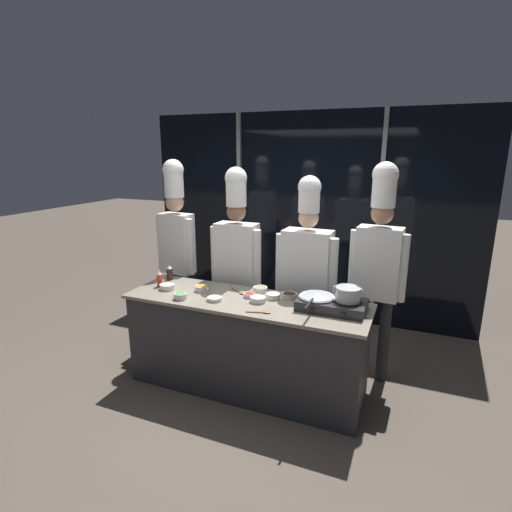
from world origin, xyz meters
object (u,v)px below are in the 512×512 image
Objects in this scene: prep_bowl_noodles at (215,298)px; prep_bowl_bell_pepper at (249,295)px; frying_pan at (317,295)px; prep_bowl_soy_glaze at (289,295)px; prep_bowl_mushrooms at (260,289)px; chef_sous at (237,252)px; prep_bowl_onion at (258,299)px; chef_line at (307,264)px; prep_bowl_scallions at (180,296)px; squeeze_bottle_chili at (160,279)px; prep_bowl_carrots at (201,288)px; serving_spoon_solid at (263,312)px; prep_bowl_chicken at (167,286)px; chef_pastry at (379,256)px; squeeze_bottle_soy at (170,273)px; portable_stove at (332,304)px; stock_pot at (348,294)px; serving_spoon_slotted at (240,292)px; prep_bowl_bean_sprouts at (273,296)px; chef_head at (176,236)px.

prep_bowl_noodles is 1.29× the size of prep_bowl_bell_pepper.
frying_pan reaches higher than prep_bowl_soy_glaze.
chef_sous reaches higher than prep_bowl_mushrooms.
chef_line is (0.28, 0.58, 0.20)m from prep_bowl_onion.
squeeze_bottle_chili is at bearing 150.14° from prep_bowl_scallions.
prep_bowl_carrots is at bearing -159.82° from prep_bowl_mushrooms.
prep_bowl_noodles is 0.52m from serving_spoon_solid.
prep_bowl_soy_glaze is (0.35, 0.12, 0.01)m from prep_bowl_bell_pepper.
prep_bowl_bell_pepper reaches higher than serving_spoon_solid.
serving_spoon_solid is 0.11× the size of chef_line.
prep_bowl_soy_glaze is (1.18, 0.23, -0.00)m from prep_bowl_chicken.
chef_pastry is (1.90, 0.67, 0.33)m from prep_bowl_chicken.
prep_bowl_noodles is 0.30m from prep_bowl_carrots.
prep_bowl_carrots is (0.45, 0.04, -0.05)m from squeeze_bottle_chili.
squeeze_bottle_soy is 1.25× the size of prep_bowl_scallions.
prep_bowl_noodles is at bearing -142.55° from prep_bowl_bell_pepper.
prep_bowl_scallions is at bearing -168.37° from portable_stove.
prep_bowl_onion is (-0.23, -0.20, 0.00)m from prep_bowl_soy_glaze.
frying_pan is 0.53m from prep_bowl_onion.
stock_pot is 1.18m from prep_bowl_noodles.
stock_pot is 0.91m from prep_bowl_bell_pepper.
squeeze_bottle_chili is 0.84m from serving_spoon_slotted.
prep_bowl_bean_sprouts is 0.94× the size of prep_bowl_onion.
prep_bowl_chicken is at bearing 24.26° from chef_pastry.
stock_pot is at bearing -5.05° from squeeze_bottle_soy.
prep_bowl_scallions is (-0.92, -0.40, 0.00)m from prep_bowl_soy_glaze.
squeeze_bottle_chili is at bearing 24.58° from chef_line.
serving_spoon_solid is at bearing 154.81° from chef_head.
portable_stove is 4.13× the size of prep_bowl_mushrooms.
prep_bowl_carrots is 0.80m from serving_spoon_solid.
frying_pan is 1.63m from squeeze_bottle_soy.
squeeze_bottle_chili reaches higher than serving_spoon_slotted.
chef_sous reaches higher than portable_stove.
serving_spoon_solid is at bearing -11.26° from prep_bowl_noodles.
prep_bowl_carrots is at bearing -177.03° from prep_bowl_bell_pepper.
chef_head is at bearing 137.75° from prep_bowl_carrots.
stock_pot reaches higher than squeeze_bottle_chili.
prep_bowl_carrots is 0.86m from prep_bowl_soy_glaze.
squeeze_bottle_soy is at bearing 167.62° from prep_bowl_onion.
chef_line is (0.15, 0.80, 0.22)m from serving_spoon_solid.
chef_line is 0.94× the size of chef_pastry.
frying_pan is at bearing 3.62° from prep_bowl_chicken.
squeeze_bottle_chili is at bearing -171.96° from prep_bowl_soy_glaze.
prep_bowl_bean_sprouts is 0.72m from prep_bowl_carrots.
portable_stove is 2.79× the size of serving_spoon_slotted.
stock_pot is 1.53× the size of squeeze_bottle_soy.
prep_bowl_noodles is 0.07× the size of chef_pastry.
serving_spoon_slotted and serving_spoon_solid have the same top height.
serving_spoon_solid is at bearing -10.26° from prep_bowl_chicken.
frying_pan is 0.33m from prep_bowl_soy_glaze.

